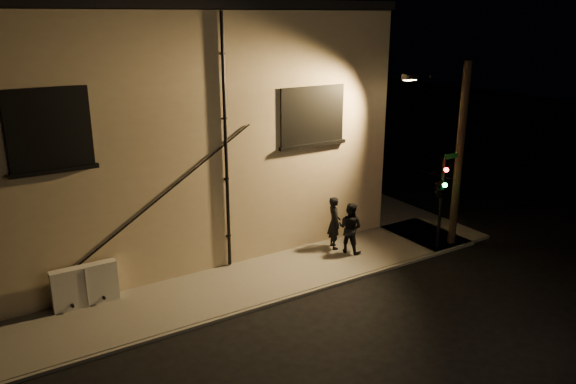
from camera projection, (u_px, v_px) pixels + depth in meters
ground at (322, 289)px, 17.85m from camera, size 90.00×90.00×0.00m
sidewalk at (283, 236)px, 22.00m from camera, size 21.00×16.00×0.12m
building at (131, 118)px, 22.29m from camera, size 16.20×12.23×8.80m
utility_cabinet at (85, 285)px, 16.48m from camera, size 1.88×0.32×1.24m
pedestrian_a at (334, 223)px, 20.44m from camera, size 0.67×0.83×1.97m
pedestrian_b at (350, 228)px, 20.08m from camera, size 1.04×1.13×1.86m
traffic_signal at (441, 188)px, 19.90m from camera, size 1.24×2.06×3.50m
streetlamp_pole at (456, 151)px, 20.16m from camera, size 2.02×1.38×6.85m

